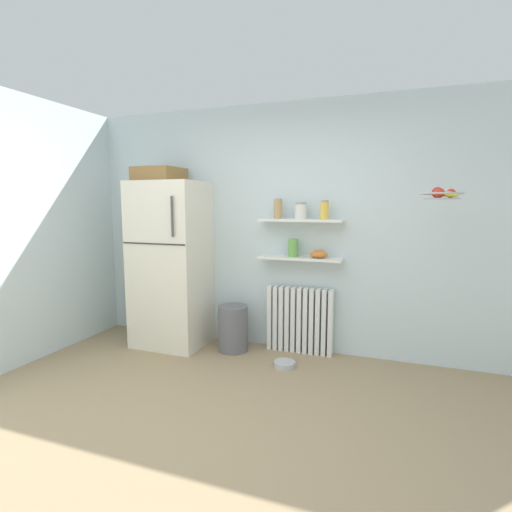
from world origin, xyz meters
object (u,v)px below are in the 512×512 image
(vase, at_px, (293,248))
(shelf_bowl, at_px, (319,254))
(refrigerator, at_px, (171,261))
(hanging_fruit_basket, at_px, (442,194))
(storage_jar_2, at_px, (325,210))
(radiator, at_px, (300,320))
(trash_bin, at_px, (233,328))
(pet_food_bowl, at_px, (284,364))
(storage_jar_0, at_px, (278,209))
(storage_jar_1, at_px, (301,211))

(vase, bearing_deg, shelf_bowl, 0.00)
(refrigerator, xyz_separation_m, hanging_fruit_basket, (2.65, -0.24, 0.70))
(storage_jar_2, distance_m, vase, 0.50)
(radiator, relative_size, hanging_fruit_basket, 2.17)
(refrigerator, bearing_deg, radiator, 9.62)
(radiator, xyz_separation_m, trash_bin, (-0.68, -0.21, -0.10))
(trash_bin, relative_size, pet_food_bowl, 2.37)
(refrigerator, bearing_deg, storage_jar_0, 10.13)
(radiator, bearing_deg, hanging_fruit_basket, -20.80)
(vase, bearing_deg, storage_jar_2, -0.00)
(radiator, relative_size, shelf_bowl, 3.95)
(radiator, height_order, vase, vase)
(vase, distance_m, hanging_fruit_basket, 1.49)
(storage_jar_1, xyz_separation_m, pet_food_bowl, (-0.04, -0.41, -1.47))
(storage_jar_2, height_order, shelf_bowl, storage_jar_2)
(refrigerator, bearing_deg, shelf_bowl, 7.42)
(refrigerator, relative_size, vase, 10.47)
(storage_jar_0, xyz_separation_m, pet_food_bowl, (0.20, -0.41, -1.49))
(vase, bearing_deg, pet_food_bowl, -85.34)
(refrigerator, height_order, vase, refrigerator)
(refrigerator, distance_m, radiator, 1.54)
(vase, relative_size, shelf_bowl, 1.06)
(radiator, height_order, shelf_bowl, shelf_bowl)
(storage_jar_1, bearing_deg, storage_jar_0, 180.00)
(storage_jar_2, bearing_deg, hanging_fruit_basket, -23.79)
(vase, bearing_deg, radiator, 22.01)
(radiator, relative_size, storage_jar_2, 3.69)
(shelf_bowl, relative_size, trash_bin, 0.36)
(storage_jar_0, bearing_deg, shelf_bowl, 0.00)
(radiator, height_order, storage_jar_0, storage_jar_0)
(storage_jar_1, distance_m, hanging_fruit_basket, 1.33)
(hanging_fruit_basket, bearing_deg, storage_jar_2, 156.21)
(hanging_fruit_basket, bearing_deg, storage_jar_0, 163.38)
(vase, bearing_deg, trash_bin, -163.32)
(storage_jar_1, distance_m, pet_food_bowl, 1.52)
(radiator, bearing_deg, trash_bin, -162.72)
(refrigerator, height_order, storage_jar_1, refrigerator)
(storage_jar_1, bearing_deg, refrigerator, -171.58)
(storage_jar_2, height_order, trash_bin, storage_jar_2)
(storage_jar_0, xyz_separation_m, storage_jar_2, (0.48, -0.00, -0.01))
(storage_jar_1, relative_size, vase, 0.90)
(refrigerator, xyz_separation_m, shelf_bowl, (1.60, 0.21, 0.13))
(refrigerator, bearing_deg, storage_jar_2, 7.21)
(trash_bin, height_order, pet_food_bowl, trash_bin)
(radiator, height_order, trash_bin, radiator)
(storage_jar_1, xyz_separation_m, shelf_bowl, (0.19, 0.00, -0.43))
(storage_jar_1, bearing_deg, vase, 180.00)
(refrigerator, xyz_separation_m, storage_jar_1, (1.41, 0.21, 0.56))
(storage_jar_2, bearing_deg, pet_food_bowl, -124.78)
(shelf_bowl, bearing_deg, refrigerator, -172.58)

